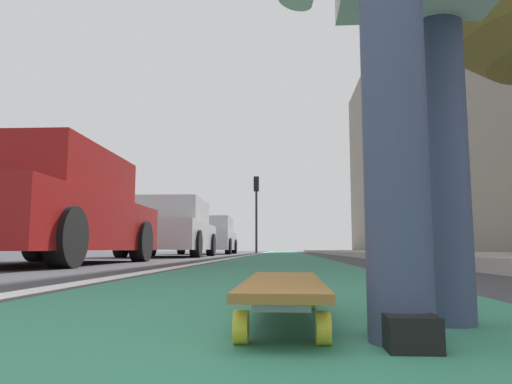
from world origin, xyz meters
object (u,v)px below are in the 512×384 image
parked_car_near (49,210)px  parked_car_far (210,237)px  skateboard (283,288)px  traffic_light (256,200)px  parked_car_mid (171,229)px

parked_car_near → parked_car_far: 13.25m
skateboard → traffic_light: size_ratio=0.20×
parked_car_mid → traffic_light: 13.77m
parked_car_far → traffic_light: 7.15m
traffic_light → parked_car_near: bearing=175.6°
skateboard → parked_car_mid: (11.18, 3.01, 0.62)m
parked_car_near → parked_car_far: size_ratio=0.96×
parked_car_near → traffic_light: traffic_light is taller
skateboard → parked_car_mid: size_ratio=0.18×
skateboard → traffic_light: 24.92m
parked_car_far → traffic_light: bearing=-12.7°
skateboard → parked_car_far: parked_car_far is taller
parked_car_near → parked_car_mid: bearing=-0.9°
parked_car_far → parked_car_mid: bearing=-179.4°
parked_car_mid → parked_car_near: bearing=179.1°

